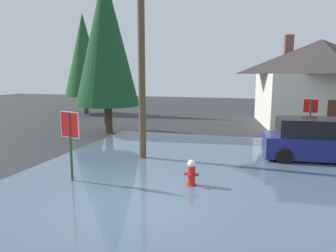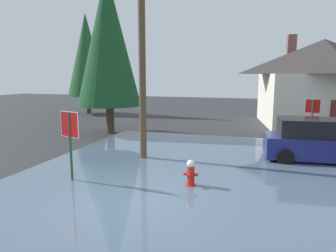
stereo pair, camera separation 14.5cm
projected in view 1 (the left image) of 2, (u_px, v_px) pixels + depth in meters
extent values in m
cube|color=#2D2D30|center=(129.00, 206.00, 8.28)|extent=(80.00, 80.00, 0.10)
cube|color=#4C6075|center=(187.00, 169.00, 11.27)|extent=(10.94, 12.79, 0.08)
cube|color=silver|center=(108.00, 223.00, 7.23)|extent=(3.59, 0.63, 0.01)
cylinder|color=#1E4C28|center=(71.00, 148.00, 9.75)|extent=(0.08, 0.08, 2.29)
cube|color=white|center=(70.00, 125.00, 9.63)|extent=(0.80, 0.25, 0.82)
cube|color=red|center=(70.00, 125.00, 9.63)|extent=(0.75, 0.25, 0.78)
cylinder|color=red|center=(191.00, 186.00, 9.52)|extent=(0.31, 0.31, 0.10)
cylinder|color=red|center=(191.00, 175.00, 9.47)|extent=(0.23, 0.23, 0.58)
sphere|color=white|center=(192.00, 164.00, 9.41)|extent=(0.25, 0.25, 0.25)
cylinder|color=red|center=(186.00, 174.00, 9.51)|extent=(0.10, 0.09, 0.09)
cylinder|color=red|center=(197.00, 175.00, 9.41)|extent=(0.10, 0.09, 0.09)
cylinder|color=red|center=(190.00, 176.00, 9.30)|extent=(0.11, 0.10, 0.11)
cylinder|color=brown|center=(141.00, 40.00, 11.92)|extent=(0.28, 0.28, 9.57)
cylinder|color=#1E4C28|center=(309.00, 122.00, 15.39)|extent=(0.08, 0.08, 2.25)
cube|color=white|center=(311.00, 106.00, 15.26)|extent=(0.70, 0.10, 0.70)
cube|color=red|center=(311.00, 106.00, 15.26)|extent=(0.66, 0.11, 0.66)
cube|color=silver|center=(317.00, 100.00, 21.25)|extent=(8.35, 7.88, 3.51)
pyramid|color=#332D2D|center=(321.00, 57.00, 20.78)|extent=(9.02, 8.51, 2.28)
cube|color=brown|center=(288.00, 50.00, 22.13)|extent=(0.69, 0.69, 2.06)
cube|color=#592D1E|center=(336.00, 117.00, 18.02)|extent=(1.00, 0.21, 2.00)
cube|color=navy|center=(319.00, 146.00, 12.38)|extent=(4.43, 2.19, 0.85)
cube|color=black|center=(312.00, 127.00, 12.32)|extent=(2.71, 1.82, 0.69)
cylinder|color=black|center=(278.00, 146.00, 13.60)|extent=(0.66, 0.27, 0.64)
cylinder|color=black|center=(284.00, 157.00, 11.84)|extent=(0.66, 0.27, 0.64)
cylinder|color=#4C3823|center=(86.00, 105.00, 27.62)|extent=(0.44, 0.44, 1.57)
cone|color=#1E5128|center=(84.00, 55.00, 26.90)|extent=(3.49, 3.49, 7.15)
cylinder|color=#4C3823|center=(108.00, 119.00, 18.26)|extent=(0.46, 0.46, 1.66)
cone|color=#194723|center=(106.00, 39.00, 17.50)|extent=(3.68, 3.68, 7.55)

